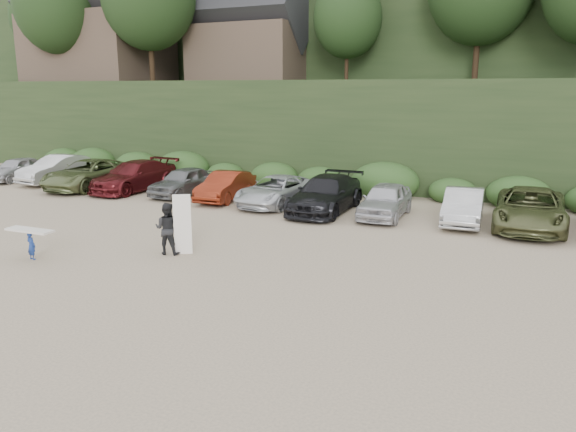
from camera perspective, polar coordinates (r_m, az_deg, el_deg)
The scene contains 5 objects.
ground at distance 17.42m, azimuth -6.92°, elevation -5.90°, with size 120.00×120.00×0.00m, color tan.
hillside_backdrop at distance 50.98m, azimuth 15.63°, elevation 18.83°, with size 90.00×41.50×28.00m.
parked_cars at distance 27.74m, azimuth -3.53°, elevation 2.91°, with size 34.25×6.53×1.64m.
child_surfer at distance 20.41m, azimuth -24.69°, elevation -2.13°, with size 1.75×0.56×1.04m.
adult_surfer at distance 19.54m, azimuth -12.03°, elevation -1.21°, with size 1.38×0.87×2.12m.
Camera 1 is at (8.87, -13.91, 5.60)m, focal length 35.00 mm.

